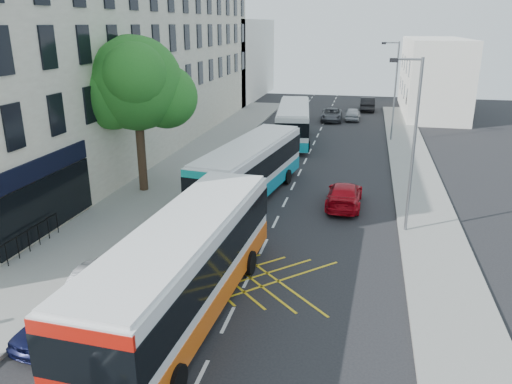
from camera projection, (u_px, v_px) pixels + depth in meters
The scene contains 19 objects.
ground at pixel (199, 378), 14.09m from camera, with size 120.00×120.00×0.00m, color black.
pavement_left at pixel (144, 190), 29.67m from camera, with size 5.00×70.00×0.15m, color gray.
pavement_right at pixel (425, 211), 26.40m from camera, with size 3.00×70.00×0.15m, color gray.
terrace_main at pixel (123, 62), 37.43m from camera, with size 8.30×45.00×13.50m.
terrace_far at pixel (231, 59), 66.21m from camera, with size 8.00×20.00×10.00m, color silver.
building_right at pixel (433, 76), 54.94m from camera, with size 6.00×18.00×8.00m, color silver.
street_tree at pixel (136, 85), 27.65m from camera, with size 6.30×5.70×8.80m.
lamp_near at pixel (412, 138), 22.43m from camera, with size 1.45×0.15×8.00m.
lamp_far at pixel (394, 86), 40.93m from camera, with size 1.45×0.15×8.00m.
railings at pixel (18, 246), 20.74m from camera, with size 0.08×5.60×1.14m, color black, non-canonical shape.
bus_near at pixel (185, 266), 16.77m from camera, with size 3.36×11.99×3.34m.
bus_mid at pixel (250, 169), 28.30m from camera, with size 4.20×11.56×3.18m.
bus_far at pixel (294, 122), 41.91m from camera, with size 3.84×11.16×3.07m.
parked_car_blue at pixel (64, 315), 15.95m from camera, with size 1.53×3.81×1.30m, color #0D1137.
parked_car_silver at pixel (91, 290), 17.48m from camera, with size 1.37×3.92×1.29m, color #929498.
red_hatchback at pixel (344, 195), 27.17m from camera, with size 1.84×4.52×1.31m, color #AA0712.
distant_car_grey at pixel (332, 115), 51.08m from camera, with size 2.08×4.50×1.25m, color #3E4046.
distant_car_silver at pixel (353, 114), 51.52m from camera, with size 1.51×3.76×1.28m, color #B2B4BA.
distant_car_dark at pixel (367, 104), 57.17m from camera, with size 1.61×4.61×1.52m, color black.
Camera 1 is at (4.08, -11.03, 9.51)m, focal length 35.00 mm.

